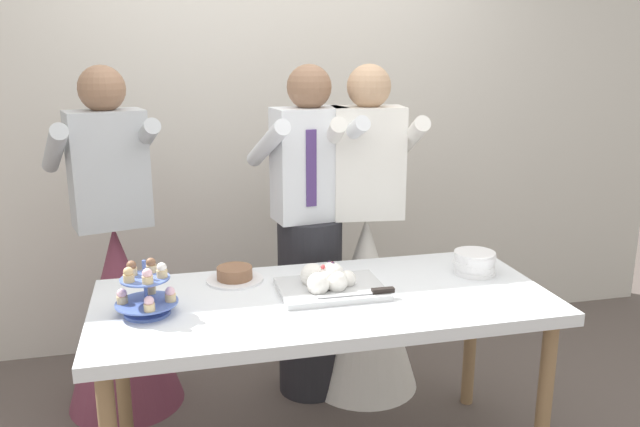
% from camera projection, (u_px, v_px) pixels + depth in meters
% --- Properties ---
extents(rear_wall, '(5.20, 0.10, 2.90)m').
position_uv_depth(rear_wall, '(266.00, 98.00, 3.69)').
color(rear_wall, beige).
rests_on(rear_wall, ground_plane).
extents(dessert_table, '(1.80, 0.80, 0.78)m').
position_uv_depth(dessert_table, '(324.00, 313.00, 2.57)').
color(dessert_table, silver).
rests_on(dessert_table, ground_plane).
extents(cupcake_stand, '(0.23, 0.23, 0.21)m').
position_uv_depth(cupcake_stand, '(146.00, 292.00, 2.36)').
color(cupcake_stand, '#4C66B2').
rests_on(cupcake_stand, dessert_table).
extents(main_cake_tray, '(0.44, 0.31, 0.13)m').
position_uv_depth(main_cake_tray, '(329.00, 283.00, 2.59)').
color(main_cake_tray, silver).
rests_on(main_cake_tray, dessert_table).
extents(plate_stack, '(0.19, 0.18, 0.10)m').
position_uv_depth(plate_stack, '(475.00, 263.00, 2.79)').
color(plate_stack, white).
rests_on(plate_stack, dessert_table).
extents(round_cake, '(0.24, 0.24, 0.06)m').
position_uv_depth(round_cake, '(235.00, 275.00, 2.71)').
color(round_cake, white).
rests_on(round_cake, dessert_table).
extents(person_groom, '(0.52, 0.55, 1.66)m').
position_uv_depth(person_groom, '(310.00, 252.00, 3.18)').
color(person_groom, '#232328').
rests_on(person_groom, ground_plane).
extents(person_bride, '(0.56, 0.56, 1.66)m').
position_uv_depth(person_bride, '(365.00, 280.00, 3.27)').
color(person_bride, white).
rests_on(person_bride, ground_plane).
extents(person_guest, '(0.60, 0.59, 1.66)m').
position_uv_depth(person_guest, '(119.00, 293.00, 3.10)').
color(person_guest, brown).
rests_on(person_guest, ground_plane).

